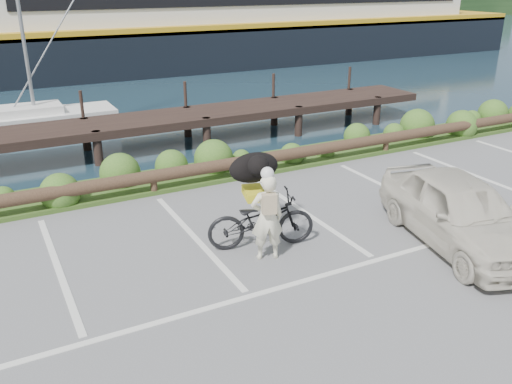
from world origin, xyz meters
The scene contains 7 objects.
ground centered at (0.00, 0.00, 0.00)m, with size 72.00×72.00×0.00m, color slate.
vegetation_strip centered at (0.00, 5.30, 0.05)m, with size 34.00×1.60×0.10m, color #3D5B21.
log_rail centered at (0.00, 4.60, 0.00)m, with size 32.00×0.30×0.60m, color #443021, non-canonical shape.
bicycle centered at (1.00, 1.08, 0.54)m, with size 0.71×2.04×1.07m, color black.
cyclist centered at (0.87, 0.62, 0.81)m, with size 0.59×0.39×1.62m, color #F3EECD.
dog centered at (1.17, 1.71, 1.37)m, with size 1.03×0.50×0.60m, color black.
parked_car centered at (4.38, -0.56, 0.68)m, with size 1.61×4.00×1.36m, color beige.
Camera 1 is at (-3.38, -7.09, 4.80)m, focal length 38.00 mm.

